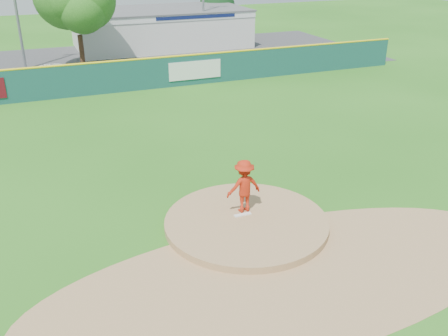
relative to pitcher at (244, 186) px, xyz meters
name	(u,v)px	position (x,y,z in m)	size (l,w,h in m)	color
ground	(246,226)	(-0.16, -0.59, -1.19)	(120.00, 120.00, 0.00)	#286B19
pitchers_mound	(246,226)	(-0.16, -0.59, -1.19)	(5.50, 5.50, 0.50)	#9E774C
pitching_rubber	(243,215)	(-0.16, -0.29, -0.92)	(0.60, 0.15, 0.04)	white
infield_dirt_arc	(289,276)	(-0.16, -3.59, -1.19)	(15.40, 15.40, 0.01)	#9E774C
parking_lot	(106,63)	(-0.16, 26.41, -1.18)	(44.00, 16.00, 0.02)	#38383A
pitcher	(244,186)	(0.00, 0.00, 0.00)	(1.22, 0.70, 1.88)	red
van	(60,74)	(-4.13, 21.15, -0.54)	(2.09, 4.53, 1.26)	white
pool_building_grp	(161,28)	(5.84, 31.40, 0.47)	(15.20, 8.20, 3.31)	silver
fence_banners	(92,80)	(-2.53, 17.33, -0.19)	(17.09, 0.04, 1.20)	#5F0D16
outfield_fence	(129,74)	(-0.16, 17.41, -0.10)	(40.00, 0.14, 2.07)	#164946
deciduous_tree	(76,7)	(-2.16, 24.41, 3.36)	(5.60, 5.60, 7.36)	#382314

